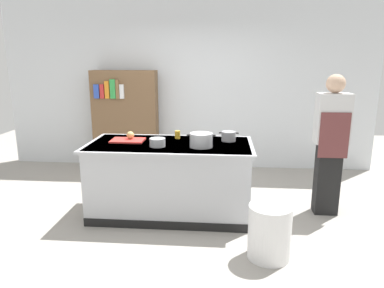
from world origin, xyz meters
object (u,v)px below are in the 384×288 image
Objects in this scene: sauce_pan at (229,136)px; mixing_bowl at (157,142)px; trash_bin at (269,232)px; stock_pot at (201,140)px; bookshelf at (125,120)px; person_chef at (330,142)px; juice_cup at (177,135)px; onion at (130,135)px.

sauce_pan is 0.90m from mixing_bowl.
trash_bin is (1.22, -0.78, -0.68)m from mixing_bowl.
stock_pot reaches higher than mixing_bowl.
person_chef is at bearing -28.61° from bookshelf.
mixing_bowl is (-0.51, -0.02, -0.03)m from stock_pot.
mixing_bowl reaches higher than trash_bin.
mixing_bowl is 0.34× the size of trash_bin.
person_chef is 1.01× the size of bookshelf.
stock_pot is 0.53m from juice_cup.
sauce_pan is at bearing 23.01° from mixing_bowl.
sauce_pan reaches higher than trash_bin.
onion is 0.48m from mixing_bowl.
sauce_pan is 2.37m from bookshelf.
trash_bin is at bearing -48.21° from stock_pot.
stock_pot is 1.81× the size of mixing_bowl.
mixing_bowl is 0.11× the size of bookshelf.
juice_cup is 1.87m from person_chef.
bookshelf is at bearing 137.32° from sauce_pan.
bookshelf reaches higher than sauce_pan.
onion is 1.22m from sauce_pan.
onion is at bearing 101.13° from person_chef.
onion reaches higher than juice_cup.
person_chef reaches higher than trash_bin.
stock_pot is 0.19× the size of person_chef.
sauce_pan is (1.22, 0.07, -0.01)m from onion.
trash_bin is at bearing -33.17° from onion.
bookshelf is (-0.92, 1.96, -0.09)m from mixing_bowl.
stock_pot is at bearing -134.32° from sauce_pan.
juice_cup is 0.06× the size of bookshelf.
mixing_bowl is 1.83× the size of juice_cup.
person_chef reaches higher than juice_cup.
person_chef is at bearing 53.35° from trash_bin.
trash_bin is at bearing -51.99° from bookshelf.
trash_bin is 1.53m from person_chef.
trash_bin is 0.32× the size of bookshelf.
sauce_pan reaches higher than juice_cup.
person_chef is at bearing 1.46° from onion.
stock_pot reaches higher than onion.
person_chef is at bearing 9.41° from mixing_bowl.
bookshelf is (-1.09, 1.52, -0.10)m from juice_cup.
onion reaches higher than trash_bin.
juice_cup is 0.06× the size of person_chef.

